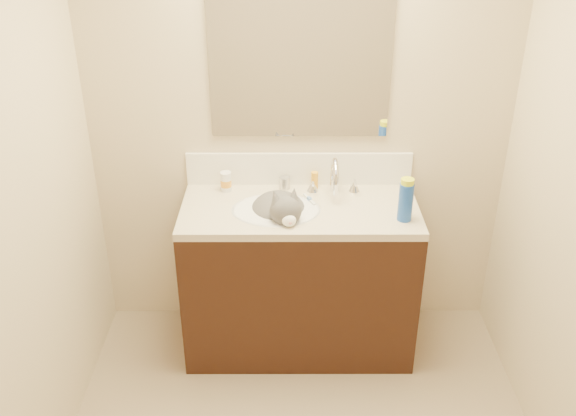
{
  "coord_description": "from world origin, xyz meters",
  "views": [
    {
      "loc": [
        -0.07,
        -1.87,
        2.38
      ],
      "look_at": [
        -0.06,
        0.92,
        0.88
      ],
      "focal_mm": 40.0,
      "sensor_mm": 36.0,
      "label": 1
    }
  ],
  "objects_px": {
    "faucet": "(334,180)",
    "silver_jar": "(285,183)",
    "cat": "(280,214)",
    "amber_bottle": "(315,180)",
    "spray_can": "(406,202)",
    "vanity_cabinet": "(299,281)",
    "basin": "(276,222)",
    "pill_bottle": "(226,181)"
  },
  "relations": [
    {
      "from": "pill_bottle",
      "to": "silver_jar",
      "type": "bearing_deg",
      "value": 4.56
    },
    {
      "from": "pill_bottle",
      "to": "vanity_cabinet",
      "type": "bearing_deg",
      "value": -25.55
    },
    {
      "from": "silver_jar",
      "to": "amber_bottle",
      "type": "height_order",
      "value": "amber_bottle"
    },
    {
      "from": "silver_jar",
      "to": "faucet",
      "type": "bearing_deg",
      "value": -15.64
    },
    {
      "from": "faucet",
      "to": "pill_bottle",
      "type": "distance_m",
      "value": 0.57
    },
    {
      "from": "faucet",
      "to": "amber_bottle",
      "type": "relative_size",
      "value": 3.01
    },
    {
      "from": "vanity_cabinet",
      "to": "cat",
      "type": "relative_size",
      "value": 2.73
    },
    {
      "from": "cat",
      "to": "amber_bottle",
      "type": "xyz_separation_m",
      "value": [
        0.18,
        0.23,
        0.07
      ]
    },
    {
      "from": "faucet",
      "to": "vanity_cabinet",
      "type": "bearing_deg",
      "value": -142.71
    },
    {
      "from": "faucet",
      "to": "cat",
      "type": "xyz_separation_m",
      "value": [
        -0.28,
        -0.16,
        -0.11
      ]
    },
    {
      "from": "silver_jar",
      "to": "spray_can",
      "type": "height_order",
      "value": "spray_can"
    },
    {
      "from": "cat",
      "to": "spray_can",
      "type": "bearing_deg",
      "value": -24.86
    },
    {
      "from": "basin",
      "to": "cat",
      "type": "bearing_deg",
      "value": 23.08
    },
    {
      "from": "amber_bottle",
      "to": "silver_jar",
      "type": "bearing_deg",
      "value": -178.81
    },
    {
      "from": "amber_bottle",
      "to": "faucet",
      "type": "bearing_deg",
      "value": -37.38
    },
    {
      "from": "silver_jar",
      "to": "amber_bottle",
      "type": "distance_m",
      "value": 0.16
    },
    {
      "from": "faucet",
      "to": "spray_can",
      "type": "bearing_deg",
      "value": -39.67
    },
    {
      "from": "pill_bottle",
      "to": "basin",
      "type": "bearing_deg",
      "value": -38.88
    },
    {
      "from": "basin",
      "to": "spray_can",
      "type": "xyz_separation_m",
      "value": [
        0.62,
        -0.1,
        0.17
      ]
    },
    {
      "from": "vanity_cabinet",
      "to": "faucet",
      "type": "relative_size",
      "value": 4.29
    },
    {
      "from": "vanity_cabinet",
      "to": "silver_jar",
      "type": "distance_m",
      "value": 0.53
    },
    {
      "from": "vanity_cabinet",
      "to": "silver_jar",
      "type": "xyz_separation_m",
      "value": [
        -0.08,
        0.21,
        0.48
      ]
    },
    {
      "from": "pill_bottle",
      "to": "silver_jar",
      "type": "xyz_separation_m",
      "value": [
        0.31,
        0.02,
        -0.02
      ]
    },
    {
      "from": "pill_bottle",
      "to": "cat",
      "type": "bearing_deg",
      "value": -35.75
    },
    {
      "from": "pill_bottle",
      "to": "faucet",
      "type": "bearing_deg",
      "value": -4.79
    },
    {
      "from": "amber_bottle",
      "to": "vanity_cabinet",
      "type": "bearing_deg",
      "value": -110.94
    },
    {
      "from": "pill_bottle",
      "to": "silver_jar",
      "type": "relative_size",
      "value": 1.62
    },
    {
      "from": "silver_jar",
      "to": "cat",
      "type": "bearing_deg",
      "value": -95.55
    },
    {
      "from": "silver_jar",
      "to": "basin",
      "type": "bearing_deg",
      "value": -100.07
    },
    {
      "from": "vanity_cabinet",
      "to": "silver_jar",
      "type": "height_order",
      "value": "silver_jar"
    },
    {
      "from": "basin",
      "to": "silver_jar",
      "type": "height_order",
      "value": "silver_jar"
    },
    {
      "from": "basin",
      "to": "amber_bottle",
      "type": "bearing_deg",
      "value": 50.3
    },
    {
      "from": "amber_bottle",
      "to": "spray_can",
      "type": "xyz_separation_m",
      "value": [
        0.42,
        -0.34,
        0.05
      ]
    },
    {
      "from": "basin",
      "to": "pill_bottle",
      "type": "relative_size",
      "value": 4.25
    },
    {
      "from": "basin",
      "to": "cat",
      "type": "height_order",
      "value": "cat"
    },
    {
      "from": "faucet",
      "to": "spray_can",
      "type": "height_order",
      "value": "faucet"
    },
    {
      "from": "amber_bottle",
      "to": "pill_bottle",
      "type": "bearing_deg",
      "value": -176.58
    },
    {
      "from": "vanity_cabinet",
      "to": "amber_bottle",
      "type": "distance_m",
      "value": 0.55
    },
    {
      "from": "spray_can",
      "to": "cat",
      "type": "bearing_deg",
      "value": 169.67
    },
    {
      "from": "faucet",
      "to": "silver_jar",
      "type": "bearing_deg",
      "value": 164.36
    },
    {
      "from": "silver_jar",
      "to": "amber_bottle",
      "type": "bearing_deg",
      "value": 1.19
    },
    {
      "from": "vanity_cabinet",
      "to": "cat",
      "type": "bearing_deg",
      "value": -167.89
    }
  ]
}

